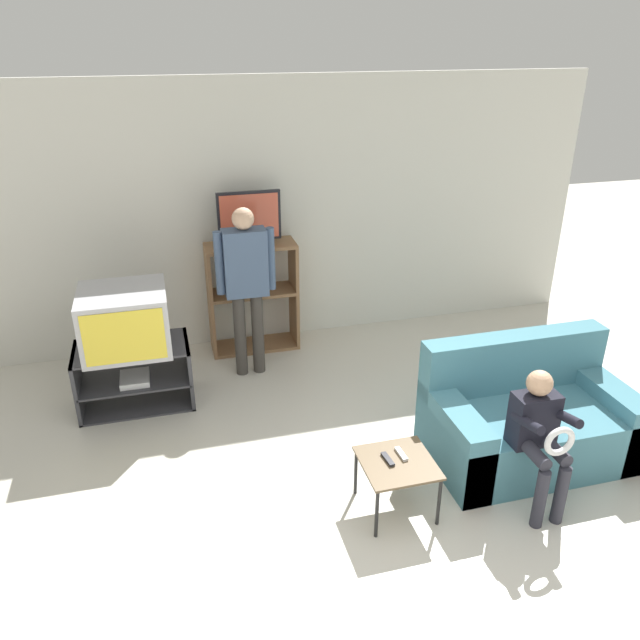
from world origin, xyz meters
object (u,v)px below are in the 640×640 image
television_flat (249,220)px  person_seated_child (540,431)px  tv_stand (135,376)px  media_shelf (253,296)px  couch (527,420)px  remote_control_black (388,459)px  person_standing_adult (246,277)px  snack_table (397,467)px  remote_control_white (401,454)px  television_main (125,320)px

television_flat → person_seated_child: 3.21m
tv_stand → person_seated_child: person_seated_child is taller
media_shelf → couch: media_shelf is taller
person_seated_child → tv_stand: bearing=142.5°
television_flat → remote_control_black: 2.77m
couch → person_standing_adult: size_ratio=0.93×
snack_table → remote_control_white: remote_control_white is taller
television_main → media_shelf: 1.44m
tv_stand → remote_control_white: (1.73, -1.75, 0.13)m
media_shelf → person_seated_child: media_shelf is taller
media_shelf → remote_control_white: bearing=-77.5°
television_flat → remote_control_black: size_ratio=4.14×
television_main → remote_control_white: 2.50m
remote_control_black → couch: size_ratio=0.10×
snack_table → remote_control_black: remote_control_black is taller
television_flat → snack_table: television_flat is taller
tv_stand → person_standing_adult: person_standing_adult is taller
snack_table → couch: bearing=15.4°
snack_table → remote_control_white: 0.09m
person_standing_adult → television_main: bearing=-164.0°
person_standing_adult → person_seated_child: 2.78m
television_main → person_seated_child: television_main is taller
tv_stand → television_flat: television_flat is taller
television_main → remote_control_black: bearing=-47.3°
television_main → remote_control_black: size_ratio=4.81×
remote_control_white → person_seated_child: (0.86, -0.23, 0.19)m
television_main → remote_control_white: bearing=-45.0°
remote_control_black → person_seated_child: (0.97, -0.20, 0.19)m
couch → tv_stand: bearing=152.4°
media_shelf → television_flat: bearing=-48.0°
snack_table → person_seated_child: bearing=-10.9°
media_shelf → person_seated_child: size_ratio=1.12×
snack_table → remote_control_white: bearing=50.7°
remote_control_black → remote_control_white: (0.11, 0.03, 0.00)m
television_flat → couch: bearing=-53.5°
snack_table → person_seated_child: 0.96m
snack_table → remote_control_black: size_ratio=3.30×
remote_control_black → tv_stand: bearing=127.1°
person_standing_adult → remote_control_white: bearing=-71.4°
television_flat → remote_control_white: (0.56, -2.54, -0.94)m
media_shelf → remote_control_black: (0.46, -2.57, -0.16)m
person_standing_adult → remote_control_black: bearing=-74.3°
snack_table → tv_stand: bearing=132.8°
television_main → media_shelf: (1.17, 0.80, -0.24)m
snack_table → person_standing_adult: size_ratio=0.30×
television_main → person_standing_adult: person_standing_adult is taller
person_seated_child → person_standing_adult: bearing=124.3°
media_shelf → couch: bearing=-53.5°
person_seated_child → television_flat: bearing=117.2°
remote_control_white → television_main: bearing=132.0°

